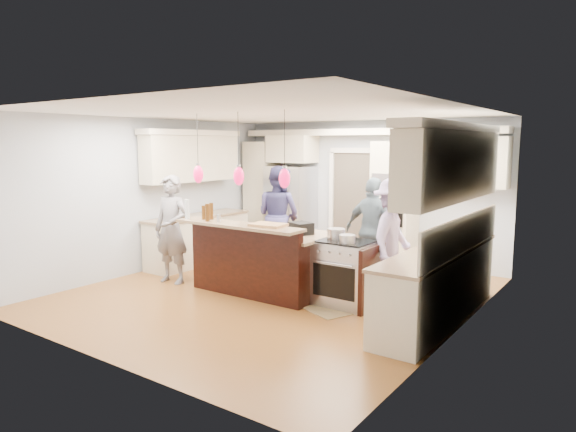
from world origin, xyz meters
name	(u,v)px	position (x,y,z in m)	size (l,w,h in m)	color
ground_plane	(275,293)	(0.00, 0.00, 0.00)	(6.00, 6.00, 0.00)	#A4652D
room_shell	(274,174)	(0.00, 0.00, 1.82)	(5.54, 6.04, 2.72)	#B2BCC6
refrigerator	(291,209)	(-1.55, 2.64, 0.90)	(0.90, 0.70, 1.80)	#B7B7BC
oven_column	(395,205)	(0.75, 2.67, 1.15)	(0.72, 0.69, 2.30)	beige
back_upper_cabinets	(327,173)	(-0.75, 2.76, 1.67)	(5.30, 0.61, 2.54)	beige
right_counter_run	(443,239)	(2.44, 0.30, 1.06)	(0.64, 3.10, 2.51)	beige
left_cabinets	(196,208)	(-2.44, 0.80, 1.06)	(0.64, 2.30, 2.51)	beige
kitchen_island	(265,259)	(-0.25, 0.07, 0.49)	(2.10, 1.46, 1.12)	black
island_range	(347,273)	(1.16, 0.15, 0.46)	(0.82, 0.71, 0.92)	#B7B7BC
pendant_lights	(239,176)	(-0.25, -0.51, 1.80)	(1.75, 0.15, 1.03)	black
person_bar_end	(172,229)	(-1.74, -0.45, 0.88)	(0.64, 0.42, 1.76)	slate
person_far_left	(278,216)	(-1.10, 1.60, 0.92)	(0.90, 0.70, 1.85)	navy
person_far_right	(373,230)	(0.92, 1.46, 0.86)	(1.01, 0.42, 1.72)	slate
person_range_side	(395,239)	(1.60, 0.75, 0.90)	(1.16, 0.67, 1.80)	#A996CA
floor_rug	(340,308)	(1.17, -0.05, 0.01)	(0.62, 0.90, 0.01)	#967D52
water_bottle	(187,209)	(-1.20, -0.62, 1.27)	(0.07, 0.07, 0.30)	silver
beer_bottle_a	(203,213)	(-0.95, -0.52, 1.23)	(0.05, 0.05, 0.21)	#4A2B0D
beer_bottle_b	(207,213)	(-0.77, -0.62, 1.25)	(0.07, 0.07, 0.26)	#4A2B0D
beer_bottle_c	(211,211)	(-0.85, -0.45, 1.25)	(0.06, 0.06, 0.25)	#4A2B0D
drink_can	(219,218)	(-0.58, -0.58, 1.18)	(0.06, 0.06, 0.12)	#B7B7BC
cutting_board	(268,225)	(0.24, -0.47, 1.14)	(0.47, 0.33, 0.04)	tan
pot_large	(336,234)	(0.95, 0.18, 0.99)	(0.25, 0.25, 0.15)	#B7B7BC
pot_small	(347,239)	(1.22, 0.01, 0.98)	(0.22, 0.22, 0.11)	#B7B7BC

